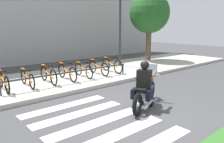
# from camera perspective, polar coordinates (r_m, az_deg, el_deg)

# --- Properties ---
(ground_plane) EXTENTS (48.00, 48.00, 0.00)m
(ground_plane) POSITION_cam_1_polar(r_m,az_deg,el_deg) (6.54, 5.99, -9.83)
(ground_plane) COLOR #424244
(sidewalk) EXTENTS (24.00, 4.40, 0.15)m
(sidewalk) POSITION_cam_1_polar(r_m,az_deg,el_deg) (10.15, -13.52, -1.90)
(sidewalk) COLOR #B7B2A8
(sidewalk) RESTS_ON ground
(crosswalk_stripe_1) EXTENTS (2.80, 0.40, 0.01)m
(crosswalk_stripe_1) POSITION_cam_1_polar(r_m,az_deg,el_deg) (5.11, 1.44, -16.08)
(crosswalk_stripe_1) COLOR white
(crosswalk_stripe_1) RESTS_ON ground
(crosswalk_stripe_2) EXTENTS (2.80, 0.40, 0.01)m
(crosswalk_stripe_2) POSITION_cam_1_polar(r_m,az_deg,el_deg) (5.67, -4.13, -13.21)
(crosswalk_stripe_2) COLOR white
(crosswalk_stripe_2) RESTS_ON ground
(crosswalk_stripe_3) EXTENTS (2.80, 0.40, 0.01)m
(crosswalk_stripe_3) POSITION_cam_1_polar(r_m,az_deg,el_deg) (6.28, -8.57, -10.78)
(crosswalk_stripe_3) COLOR white
(crosswalk_stripe_3) RESTS_ON ground
(crosswalk_stripe_4) EXTENTS (2.80, 0.40, 0.01)m
(crosswalk_stripe_4) POSITION_cam_1_polar(r_m,az_deg,el_deg) (6.93, -12.14, -8.75)
(crosswalk_stripe_4) COLOR white
(crosswalk_stripe_4) RESTS_ON ground
(motorcycle) EXTENTS (1.98, 1.05, 1.22)m
(motorcycle) POSITION_cam_1_polar(r_m,az_deg,el_deg) (6.67, 8.68, -5.31)
(motorcycle) COLOR black
(motorcycle) RESTS_ON ground
(rider) EXTENTS (0.76, 0.70, 1.44)m
(rider) POSITION_cam_1_polar(r_m,az_deg,el_deg) (6.50, 8.56, -2.41)
(rider) COLOR black
(rider) RESTS_ON ground
(bicycle_0) EXTENTS (0.48, 1.70, 0.78)m
(bicycle_0) POSITION_cam_1_polar(r_m,az_deg,el_deg) (8.61, -26.50, -2.26)
(bicycle_0) COLOR black
(bicycle_0) RESTS_ON sidewalk
(bicycle_1) EXTENTS (0.48, 1.62, 0.72)m
(bicycle_1) POSITION_cam_1_polar(r_m,az_deg,el_deg) (8.84, -21.23, -1.64)
(bicycle_1) COLOR black
(bicycle_1) RESTS_ON sidewalk
(bicycle_2) EXTENTS (0.48, 1.68, 0.78)m
(bicycle_2) POSITION_cam_1_polar(r_m,az_deg,el_deg) (9.14, -16.29, -0.77)
(bicycle_2) COLOR black
(bicycle_2) RESTS_ON sidewalk
(bicycle_3) EXTENTS (0.48, 1.71, 0.78)m
(bicycle_3) POSITION_cam_1_polar(r_m,az_deg,el_deg) (9.50, -11.69, -0.08)
(bicycle_3) COLOR black
(bicycle_3) RESTS_ON sidewalk
(bicycle_4) EXTENTS (0.48, 1.54, 0.72)m
(bicycle_4) POSITION_cam_1_polar(r_m,az_deg,el_deg) (9.93, -7.45, 0.43)
(bicycle_4) COLOR black
(bicycle_4) RESTS_ON sidewalk
(bicycle_5) EXTENTS (0.48, 1.67, 0.77)m
(bicycle_5) POSITION_cam_1_polar(r_m,az_deg,el_deg) (10.40, -3.59, 1.11)
(bicycle_5) COLOR black
(bicycle_5) RESTS_ON sidewalk
(bicycle_6) EXTENTS (0.48, 1.66, 0.80)m
(bicycle_6) POSITION_cam_1_polar(r_m,az_deg,el_deg) (10.92, -0.07, 1.70)
(bicycle_6) COLOR black
(bicycle_6) RESTS_ON sidewalk
(bike_rack) EXTENTS (5.64, 0.07, 0.49)m
(bike_rack) POSITION_cam_1_polar(r_m,az_deg,el_deg) (9.02, -9.99, -0.17)
(bike_rack) COLOR #333338
(bike_rack) RESTS_ON sidewalk
(street_lamp) EXTENTS (0.28, 0.28, 4.15)m
(street_lamp) POSITION_cam_1_polar(r_m,az_deg,el_deg) (12.57, 2.13, 12.18)
(street_lamp) COLOR #2D2D33
(street_lamp) RESTS_ON ground
(tree_near_rack) EXTENTS (2.65, 2.65, 4.63)m
(tree_near_rack) POSITION_cam_1_polar(r_m,az_deg,el_deg) (15.04, 9.75, 14.75)
(tree_near_rack) COLOR brown
(tree_near_rack) RESTS_ON ground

